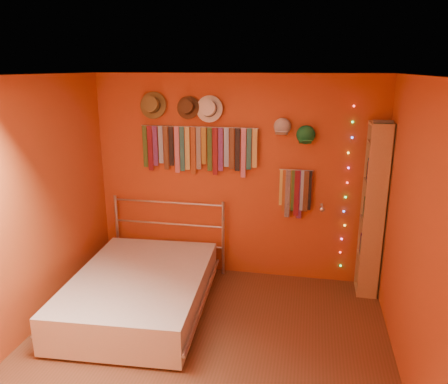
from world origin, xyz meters
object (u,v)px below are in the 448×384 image
Objects in this scene: tie_rack at (198,148)px; bed at (140,290)px; reading_lamp at (322,208)px; bookshelf at (377,210)px.

tie_rack is 0.71× the size of bed.
tie_rack is at bearing 65.76° from bed.
reading_lamp is 0.14× the size of bookshelf.
reading_lamp is (1.50, -0.15, -0.63)m from tie_rack.
bookshelf is at bearing 16.25° from bed.
reading_lamp is 0.13× the size of bed.
bookshelf is 2.77m from bed.
reading_lamp is at bearing 21.95° from bed.
reading_lamp reaches higher than bed.
bookshelf is (0.60, -0.01, 0.02)m from reading_lamp.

